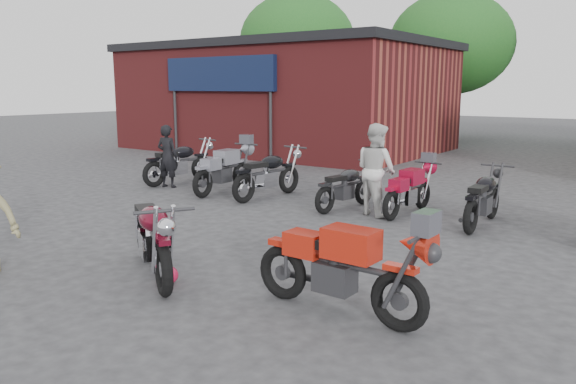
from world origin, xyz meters
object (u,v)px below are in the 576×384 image
Objects in this scene: row_bike_2 at (268,171)px; row_bike_5 at (484,195)px; row_bike_1 at (224,167)px; vintage_motorcycle at (152,232)px; person_dark at (168,156)px; row_bike_3 at (346,184)px; sportbike at (341,263)px; person_light at (376,170)px; row_bike_0 at (180,160)px; helmet at (168,275)px; row_bike_4 at (409,188)px.

row_bike_5 is (4.88, 0.18, -0.04)m from row_bike_2.
row_bike_1 is 1.07× the size of row_bike_5.
vintage_motorcycle is 1.38× the size of person_dark.
row_bike_3 is at bearing 173.75° from person_dark.
person_light is (-2.01, 4.82, 0.31)m from sportbike.
person_light reaches higher than vintage_motorcycle.
person_dark is at bearing 102.09° from row_bike_2.
vintage_motorcycle is at bearing 125.07° from person_dark.
person_light is 2.11m from row_bike_5.
vintage_motorcycle reaches higher than row_bike_0.
person_dark reaches higher than sportbike.
row_bike_3 is 0.92× the size of row_bike_5.
row_bike_3 is at bearing 12.37° from person_light.
helmet is at bearing 126.62° from person_dark.
row_bike_0 reaches higher than row_bike_1.
helmet is at bearing -168.28° from sportbike.
person_light is (0.35, 5.25, 0.81)m from helmet.
row_bike_2 reaches higher than row_bike_1.
row_bike_5 is at bearing 91.03° from sportbike.
helmet is at bearing -168.06° from row_bike_3.
row_bike_0 reaches higher than sportbike.
helmet is 7.41m from person_dark.
row_bike_0 is at bearing 165.60° from vintage_motorcycle.
vintage_motorcycle is 0.63m from helmet.
person_dark reaches higher than row_bike_5.
person_dark is 0.87× the size of row_bike_3.
row_bike_4 is at bearing -82.88° from row_bike_0.
sportbike reaches higher than helmet.
row_bike_1 is 1.31m from row_bike_2.
helmet is at bearing -149.74° from row_bike_1.
sportbike reaches higher than row_bike_5.
vintage_motorcycle is 5.24m from person_light.
vintage_motorcycle reaches higher than row_bike_4.
person_light is 0.86× the size of row_bike_2.
vintage_motorcycle is at bearing -129.90° from row_bike_0.
vintage_motorcycle is 5.75m from row_bike_4.
vintage_motorcycle is 1.20× the size of person_light.
helmet is (-2.36, -0.43, -0.50)m from sportbike.
sportbike is 5.68m from row_bike_3.
row_bike_3 is at bearing 92.05° from row_bike_5.
row_bike_0 is at bearing 93.74° from row_bike_4.
row_bike_3 is (-0.40, 5.39, 0.42)m from helmet.
vintage_motorcycle is at bearing 170.33° from helmet.
row_bike_4 reaches higher than helmet.
helmet is at bearing -128.38° from row_bike_0.
row_bike_0 is 1.00× the size of row_bike_1.
helmet is 0.12× the size of row_bike_0.
row_bike_1 is at bearing 179.58° from person_dark.
row_bike_2 is 1.14× the size of row_bike_4.
vintage_motorcycle is at bearing 170.70° from row_bike_4.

